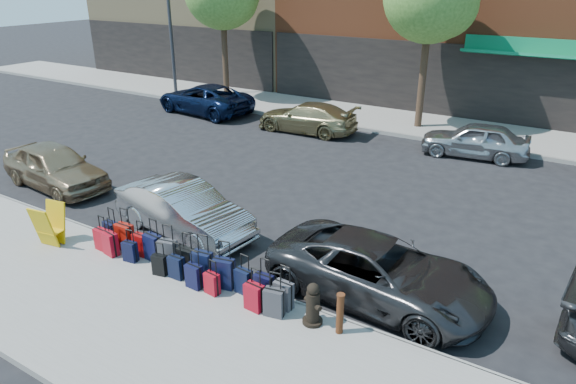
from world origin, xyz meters
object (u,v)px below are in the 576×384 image
Objects in this scene: bollard at (340,313)px; car_near_1 at (184,209)px; car_far_0 at (204,99)px; fire_hydrant at (313,305)px; suitcase_front_5 at (186,260)px; car_near_2 at (379,271)px; display_rack at (50,225)px; car_near_0 at (55,166)px; car_far_1 at (307,117)px; streetlight at (172,7)px; car_far_2 at (475,140)px.

bollard is 0.21× the size of car_near_1.
car_far_0 reaches higher than car_near_1.
bollard is (0.56, 0.01, 0.03)m from fire_hydrant.
car_near_2 is (3.90, 1.52, 0.20)m from suitcase_front_5.
fire_hydrant reaches higher than bollard.
car_near_1 reaches higher than bollard.
bollard is (3.81, -0.10, 0.13)m from suitcase_front_5.
display_rack is at bearing 144.60° from car_near_1.
car_far_0 is at bearing 55.19° from car_near_2.
car_near_2 reaches higher than suitcase_front_5.
car_near_1 reaches higher than fire_hydrant.
suitcase_front_5 is 3.78m from display_rack.
bollard is 0.18× the size of car_near_2.
car_far_0 is at bearing 126.56° from suitcase_front_5.
car_near_0 is (-10.40, 1.97, 0.15)m from fire_hydrant.
bollard is at bearing 29.83° from car_far_1.
car_far_0 reaches higher than car_near_2.
streetlight is 1.59× the size of car_far_0.
car_far_1 is at bearing 18.03° from car_near_1.
fire_hydrant is 1.75m from car_near_2.
car_far_0 is 12.72m from car_far_2.
car_far_1 is at bearing -13.08° from streetlight.
bollard is 1.62m from car_near_2.
streetlight is 21.91m from bollard.
car_far_2 is at bearing -18.94° from car_near_1.
display_rack is 7.93m from car_near_2.
car_far_0 is (-13.18, 10.12, 0.05)m from car_near_2.
car_near_1 reaches higher than car_far_1.
fire_hydrant is (16.05, -13.70, -4.11)m from streetlight.
car_far_0 reaches higher than bollard.
suitcase_front_5 is at bearing 178.56° from bollard.
car_near_0 is (5.65, -11.73, -3.96)m from streetlight.
car_far_1 is at bearing 39.25° from car_near_2.
car_far_0 is at bearing -94.50° from car_far_1.
suitcase_front_5 is 0.92× the size of display_rack.
car_far_1 is at bearing 122.22° from bollard.
car_far_1 is at bearing -15.59° from car_near_0.
display_rack is 0.24× the size of car_far_1.
fire_hydrant is 6.99m from display_rack.
streetlight reaches higher than suitcase_front_5.
car_far_1 is at bearing 104.76° from suitcase_front_5.
car_near_1 is 9.98m from car_far_1.
fire_hydrant is 0.19× the size of car_near_2.
streetlight is 7.70× the size of display_rack.
car_near_0 is 10.24m from car_far_1.
display_rack reaches higher than fire_hydrant.
car_near_2 is at bearing 19.26° from suitcase_front_5.
car_far_1 is (-6.70, 11.53, 0.08)m from fire_hydrant.
display_rack is 0.27× the size of car_far_2.
car_near_2 is at bearing 34.15° from car_far_1.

